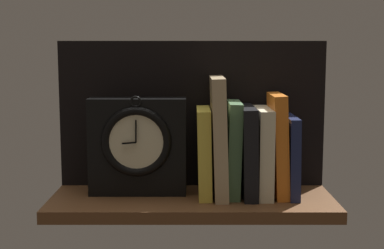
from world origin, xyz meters
TOP-DOWN VIEW (x-y plane):
  - ground_plane at (0.00, 0.00)cm, footprint 60.03×22.53cm
  - back_panel at (0.00, 10.66)cm, footprint 60.03×1.20cm
  - book_yellow_seinlanguage at (2.61, 1.98)cm, footprint 3.18×13.84cm
  - book_tan_shortstories at (5.72, 1.98)cm, footprint 3.68×16.17cm
  - book_green_romantic at (8.81, 1.98)cm, footprint 3.22×12.54cm
  - book_black_skeptic at (11.94, 1.98)cm, footprint 3.29×15.56cm
  - book_cream_twain at (15.22, 1.98)cm, footprint 3.05×14.33cm
  - book_orange_pandolfini at (18.38, 1.98)cm, footprint 3.67×12.78cm
  - book_navy_bierce at (21.07, 1.98)cm, footprint 2.34×13.83cm
  - framed_clock at (-11.70, 2.40)cm, footprint 20.84×7.07cm

SIDE VIEW (x-z plane):
  - ground_plane at x=0.00cm, z-range -2.50..0.00cm
  - book_navy_bierce at x=21.07cm, z-range -0.01..17.11cm
  - book_yellow_seinlanguage at x=2.61cm, z-range -0.03..18.73cm
  - book_cream_twain at x=15.22cm, z-range 0.00..18.76cm
  - book_black_skeptic at x=11.94cm, z-range -0.03..19.14cm
  - book_green_romantic at x=8.81cm, z-range -0.03..20.15cm
  - framed_clock at x=-11.70cm, z-range -0.12..21.47cm
  - book_orange_pandolfini at x=18.38cm, z-range -0.05..21.83cm
  - book_tan_shortstories at x=5.72cm, z-range -0.04..25.40cm
  - back_panel at x=0.00cm, z-range 0.00..32.98cm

